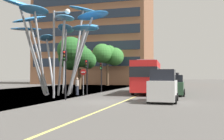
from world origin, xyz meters
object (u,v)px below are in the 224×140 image
object	(u,v)px
traffic_light_kerb_far	(87,70)
pedestrian	(77,86)
car_parked_near	(163,87)
car_parked_far	(172,83)
traffic_light_kerb_near	(65,64)
car_parked_mid	(174,86)
street_lamp	(58,42)
no_entry_sign	(83,78)
red_bus	(147,75)
traffic_light_island_mid	(101,71)
leaf_sculpture	(55,26)

from	to	relation	value
traffic_light_kerb_far	pedestrian	size ratio (longest dim) A/B	2.02
car_parked_near	car_parked_far	world-z (taller)	car_parked_near
traffic_light_kerb_near	pedestrian	bearing A→B (deg)	103.54
traffic_light_kerb_far	car_parked_far	world-z (taller)	traffic_light_kerb_far
car_parked_near	traffic_light_kerb_near	bearing A→B (deg)	-175.47
car_parked_mid	street_lamp	world-z (taller)	street_lamp
no_entry_sign	traffic_light_kerb_near	bearing A→B (deg)	-82.85
red_bus	street_lamp	bearing A→B (deg)	-128.01
traffic_light_island_mid	car_parked_far	world-z (taller)	traffic_light_island_mid
traffic_light_kerb_far	pedestrian	world-z (taller)	traffic_light_kerb_far
red_bus	no_entry_sign	world-z (taller)	red_bus
car_parked_far	no_entry_sign	distance (m)	11.00
no_entry_sign	red_bus	bearing A→B (deg)	36.53
pedestrian	red_bus	bearing A→B (deg)	34.31
leaf_sculpture	traffic_light_island_mid	size ratio (longest dim) A/B	3.45
leaf_sculpture	street_lamp	xyz separation A→B (m)	(2.02, -3.38, -2.02)
traffic_light_kerb_far	car_parked_far	bearing A→B (deg)	41.62
traffic_light_kerb_near	car_parked_near	xyz separation A→B (m)	(7.55, 0.60, -1.70)
car_parked_mid	pedestrian	xyz separation A→B (m)	(-9.26, -1.88, -0.07)
traffic_light_kerb_far	car_parked_mid	world-z (taller)	traffic_light_kerb_far
car_parked_far	street_lamp	world-z (taller)	street_lamp
traffic_light_kerb_near	car_parked_near	world-z (taller)	traffic_light_kerb_near
traffic_light_kerb_near	no_entry_sign	xyz separation A→B (m)	(-0.69, 5.53, -1.10)
traffic_light_kerb_near	car_parked_far	size ratio (longest dim) A/B	0.88
pedestrian	car_parked_near	bearing A→B (deg)	-28.65
pedestrian	no_entry_sign	bearing A→B (deg)	8.03
car_parked_near	car_parked_mid	xyz separation A→B (m)	(0.40, 6.72, -0.16)
traffic_light_kerb_near	car_parked_mid	size ratio (longest dim) A/B	0.91
traffic_light_island_mid	traffic_light_kerb_far	bearing A→B (deg)	-88.00
leaf_sculpture	pedestrian	distance (m)	6.38
car_parked_far	pedestrian	xyz separation A→B (m)	(-8.77, -7.44, -0.20)
leaf_sculpture	car_parked_near	xyz separation A→B (m)	(11.00, -4.28, -5.75)
traffic_light_kerb_far	traffic_light_island_mid	world-z (taller)	traffic_light_kerb_far
traffic_light_kerb_near	car_parked_mid	xyz separation A→B (m)	(7.95, 7.32, -1.86)
leaf_sculpture	pedestrian	size ratio (longest dim) A/B	6.90
traffic_light_island_mid	red_bus	bearing A→B (deg)	-12.16
red_bus	traffic_light_kerb_far	distance (m)	6.77
leaf_sculpture	street_lamp	size ratio (longest dim) A/B	1.56
street_lamp	traffic_light_island_mid	bearing A→B (deg)	85.22
traffic_light_kerb_far	no_entry_sign	size ratio (longest dim) A/B	1.36
car_parked_mid	car_parked_far	bearing A→B (deg)	95.10
red_bus	traffic_light_island_mid	world-z (taller)	red_bus
street_lamp	no_entry_sign	size ratio (longest dim) A/B	2.96
car_parked_mid	no_entry_sign	xyz separation A→B (m)	(-8.65, -1.80, 0.77)
no_entry_sign	car_parked_near	bearing A→B (deg)	-30.87
car_parked_near	no_entry_sign	size ratio (longest dim) A/B	1.64
traffic_light_kerb_far	no_entry_sign	bearing A→B (deg)	-126.23
traffic_light_kerb_near	car_parked_far	world-z (taller)	traffic_light_kerb_near
red_bus	leaf_sculpture	xyz separation A→B (m)	(-8.49, -4.89, 4.90)
leaf_sculpture	traffic_light_kerb_near	size ratio (longest dim) A/B	3.06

